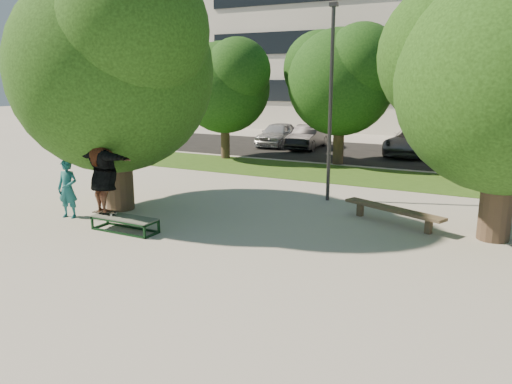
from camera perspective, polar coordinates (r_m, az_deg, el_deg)
The scene contains 18 objects.
ground at distance 12.51m, azimuth -3.99°, elevation -5.24°, with size 120.00×120.00×0.00m, color #99968C.
grass_strip at distance 20.67m, azimuth 12.37°, elevation 1.74°, with size 30.00×4.00×0.02m, color #244513.
asphalt_strip at distance 27.13m, azimuth 14.02°, elevation 4.23°, with size 40.00×8.00×0.01m, color black.
tree_left at distance 15.41m, azimuth -16.19°, elevation 14.38°, with size 6.96×5.95×7.12m.
tree_right at distance 13.20m, azimuth 26.77°, elevation 12.46°, with size 6.24×5.33×6.51m.
bg_tree_left at distance 24.77m, azimuth -3.68°, elevation 12.46°, with size 5.28×4.51×5.77m.
bg_tree_mid at distance 23.37m, azimuth 9.56°, elevation 13.00°, with size 5.76×4.92×6.24m.
bg_tree_right at distance 21.76m, azimuth 23.22°, elevation 10.80°, with size 5.04×4.31×5.43m.
lamppost at distance 16.02m, azimuth 8.53°, elevation 10.10°, with size 0.25×0.15×6.11m.
office_building at distance 43.09m, azimuth 17.29°, elevation 17.75°, with size 30.00×14.12×16.00m.
grind_box at distance 13.39m, azimuth -14.74°, elevation -3.57°, with size 1.80×0.60×0.38m.
skater_rig at distance 13.55m, azimuth -17.07°, elevation 1.78°, with size 2.42×0.97×1.99m.
bystander at distance 15.06m, azimuth -20.72°, elevation 0.34°, with size 0.61×0.40×1.67m, color #195C60.
bench at distance 14.02m, azimuth 15.36°, elevation -2.05°, with size 2.92×1.53×0.46m.
car_silver_a at distance 29.56m, azimuth 2.51°, elevation 6.62°, with size 1.64×4.07×1.39m, color silver.
car_dark at distance 28.50m, azimuth 5.95°, elevation 6.26°, with size 1.39×3.99×1.31m, color black.
car_grey at distance 27.21m, azimuth 17.53°, elevation 5.48°, with size 2.26×4.90×1.36m, color slate.
car_silver_b at distance 25.09m, azimuth 26.00°, elevation 4.17°, with size 1.86×4.57×1.33m, color silver.
Camera 1 is at (6.27, -10.11, 3.86)m, focal length 35.00 mm.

